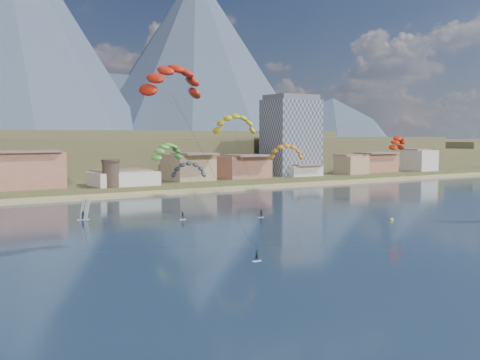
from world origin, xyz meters
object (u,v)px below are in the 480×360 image
object	(u,v)px
apartment_tower	(291,136)
buoy	(392,220)
kitesurfer_red	(172,76)
kitesurfer_green	(167,149)
watchtower	(111,173)
kitesurfer_yellow	(235,121)
windsurfer	(84,213)

from	to	relation	value
apartment_tower	buoy	distance (m)	111.25
apartment_tower	kitesurfer_red	world-z (taller)	apartment_tower
apartment_tower	buoy	bearing A→B (deg)	-116.21
kitesurfer_green	apartment_tower	bearing A→B (deg)	36.39
watchtower	kitesurfer_yellow	world-z (taller)	kitesurfer_yellow
apartment_tower	kitesurfer_yellow	bearing A→B (deg)	-134.87
kitesurfer_red	kitesurfer_green	world-z (taller)	kitesurfer_red
kitesurfer_red	buoy	distance (m)	59.86
apartment_tower	windsurfer	world-z (taller)	apartment_tower
kitesurfer_green	buoy	xyz separation A→B (m)	(34.45, -37.40, -14.59)
watchtower	buoy	distance (m)	90.43
windsurfer	watchtower	bearing A→B (deg)	64.28
windsurfer	kitesurfer_yellow	bearing A→B (deg)	-13.79
kitesurfer_yellow	windsurfer	distance (m)	39.43
watchtower	buoy	xyz separation A→B (m)	(31.49, -84.55, -6.24)
kitesurfer_red	kitesurfer_green	xyz separation A→B (m)	(18.84, 42.17, -12.26)
kitesurfer_red	buoy	xyz separation A→B (m)	(53.29, 4.77, -26.86)
kitesurfer_yellow	windsurfer	world-z (taller)	kitesurfer_yellow
kitesurfer_red	kitesurfer_green	bearing A→B (deg)	65.93
watchtower	buoy	bearing A→B (deg)	-69.57
apartment_tower	kitesurfer_yellow	xyz separation A→B (m)	(-70.34, -70.66, 3.48)
kitesurfer_green	windsurfer	distance (m)	24.44
apartment_tower	windsurfer	size ratio (longest dim) A/B	7.38
kitesurfer_red	apartment_tower	bearing A→B (deg)	45.42
windsurfer	buoy	world-z (taller)	windsurfer
kitesurfer_red	buoy	world-z (taller)	kitesurfer_red
watchtower	kitesurfer_red	distance (m)	94.22
windsurfer	buoy	xyz separation A→B (m)	(54.88, -35.99, -1.24)
kitesurfer_yellow	kitesurfer_green	size ratio (longest dim) A/B	1.27
kitesurfer_green	buoy	world-z (taller)	kitesurfer_green
windsurfer	kitesurfer_green	bearing A→B (deg)	3.95
apartment_tower	kitesurfer_green	size ratio (longest dim) A/B	1.68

